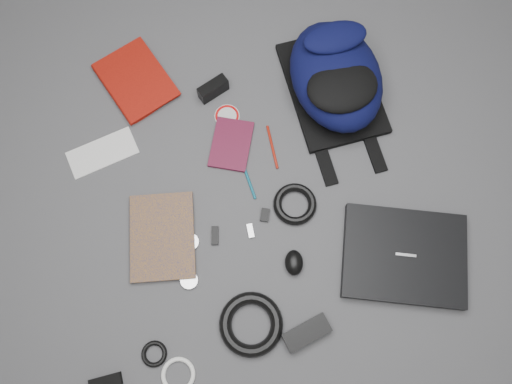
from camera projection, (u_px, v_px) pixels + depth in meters
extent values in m
plane|color=#4F4F51|center=(256.00, 194.00, 1.64)|extent=(4.00, 4.00, 0.00)
cube|color=black|center=(404.00, 256.00, 1.57)|extent=(0.45, 0.40, 0.04)
imported|color=maroon|center=(111.00, 96.00, 1.73)|extent=(0.30, 0.33, 0.03)
imported|color=#C77C0E|center=(130.00, 239.00, 1.59)|extent=(0.24, 0.30, 0.02)
cube|color=silver|center=(102.00, 153.00, 1.68)|extent=(0.25, 0.16, 0.00)
cube|color=#460D20|center=(231.00, 144.00, 1.68)|extent=(0.18, 0.21, 0.01)
cube|color=black|center=(213.00, 89.00, 1.72)|extent=(0.11, 0.08, 0.06)
cylinder|color=silver|center=(227.00, 116.00, 1.72)|extent=(0.11, 0.11, 0.00)
cylinder|color=#0C586F|center=(248.00, 177.00, 1.65)|extent=(0.03, 0.16, 0.01)
cylinder|color=#9E1A0C|center=(272.00, 147.00, 1.68)|extent=(0.01, 0.16, 0.01)
cube|color=#166EAA|center=(174.00, 205.00, 1.63)|extent=(0.05, 0.08, 0.00)
cube|color=black|center=(215.00, 236.00, 1.60)|extent=(0.03, 0.06, 0.01)
cube|color=#B6B6B8|center=(250.00, 231.00, 1.60)|extent=(0.02, 0.05, 0.01)
cube|color=black|center=(265.00, 215.00, 1.62)|extent=(0.04, 0.05, 0.01)
ellipsoid|color=black|center=(294.00, 263.00, 1.56)|extent=(0.07, 0.09, 0.04)
cylinder|color=silver|center=(190.00, 242.00, 1.59)|extent=(0.07, 0.07, 0.01)
cylinder|color=silver|center=(189.00, 280.00, 1.56)|extent=(0.07, 0.07, 0.01)
torus|color=black|center=(295.00, 204.00, 1.62)|extent=(0.16, 0.16, 0.03)
cube|color=black|center=(307.00, 333.00, 1.50)|extent=(0.15, 0.10, 0.04)
torus|color=black|center=(251.00, 324.00, 1.51)|extent=(0.24, 0.24, 0.04)
torus|color=black|center=(154.00, 354.00, 1.50)|extent=(0.08, 0.08, 0.01)
torus|color=white|center=(178.00, 375.00, 1.48)|extent=(0.14, 0.14, 0.01)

